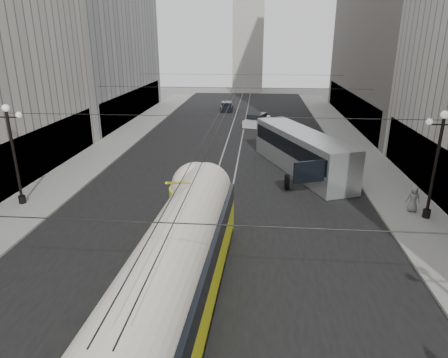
# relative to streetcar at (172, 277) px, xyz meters

# --- Properties ---
(road) EXTENTS (20.00, 85.00, 0.02)m
(road) POSITION_rel_streetcar_xyz_m (0.50, 24.77, -1.97)
(road) COLOR black
(road) RESTS_ON ground
(sidewalk_left) EXTENTS (4.00, 72.00, 0.15)m
(sidewalk_left) POSITION_rel_streetcar_xyz_m (-11.50, 28.27, -1.89)
(sidewalk_left) COLOR gray
(sidewalk_left) RESTS_ON ground
(sidewalk_right) EXTENTS (4.00, 72.00, 0.15)m
(sidewalk_right) POSITION_rel_streetcar_xyz_m (12.50, 28.27, -1.89)
(sidewalk_right) COLOR gray
(sidewalk_right) RESTS_ON ground
(rail_left) EXTENTS (0.12, 85.00, 0.04)m
(rail_left) POSITION_rel_streetcar_xyz_m (-0.25, 24.77, -1.97)
(rail_left) COLOR gray
(rail_left) RESTS_ON ground
(rail_right) EXTENTS (0.12, 85.00, 0.04)m
(rail_right) POSITION_rel_streetcar_xyz_m (1.25, 24.77, -1.97)
(rail_right) COLOR gray
(rail_right) RESTS_ON ground
(building_left_far) EXTENTS (12.60, 28.60, 28.60)m
(building_left_far) POSITION_rel_streetcar_xyz_m (-19.49, 40.27, 12.34)
(building_left_far) COLOR #999999
(building_left_far) RESTS_ON ground
(distant_tower) EXTENTS (6.00, 6.00, 31.36)m
(distant_tower) POSITION_rel_streetcar_xyz_m (0.50, 72.27, 13.00)
(distant_tower) COLOR #B2AFA8
(distant_tower) RESTS_ON ground
(lamppost_left_mid) EXTENTS (1.86, 0.44, 6.37)m
(lamppost_left_mid) POSITION_rel_streetcar_xyz_m (-12.10, 10.27, 1.78)
(lamppost_left_mid) COLOR black
(lamppost_left_mid) RESTS_ON sidewalk_left
(lamppost_right_mid) EXTENTS (1.86, 0.44, 6.37)m
(lamppost_right_mid) POSITION_rel_streetcar_xyz_m (13.10, 10.27, 1.78)
(lamppost_right_mid) COLOR black
(lamppost_right_mid) RESTS_ON sidewalk_right
(catenary) EXTENTS (25.00, 72.00, 0.23)m
(catenary) POSITION_rel_streetcar_xyz_m (0.62, 23.76, 3.92)
(catenary) COLOR black
(catenary) RESTS_ON ground
(streetcar) EXTENTS (3.55, 18.35, 4.03)m
(streetcar) POSITION_rel_streetcar_xyz_m (0.00, 0.00, 0.00)
(streetcar) COLOR yellow
(streetcar) RESTS_ON ground
(city_bus) EXTENTS (7.23, 13.26, 3.25)m
(city_bus) POSITION_rel_streetcar_xyz_m (6.46, 19.01, -0.19)
(city_bus) COLOR #B5B8BA
(city_bus) RESTS_ON ground
(sedan_white_far) EXTENTS (3.43, 5.13, 1.50)m
(sedan_white_far) POSITION_rel_streetcar_xyz_m (2.77, 36.63, -1.29)
(sedan_white_far) COLOR white
(sedan_white_far) RESTS_ON ground
(sedan_dark_far) EXTENTS (1.85, 4.11, 1.28)m
(sedan_dark_far) POSITION_rel_streetcar_xyz_m (-1.82, 47.25, -1.39)
(sedan_dark_far) COLOR black
(sedan_dark_far) RESTS_ON ground
(pedestrian_sidewalk_right) EXTENTS (0.84, 0.57, 1.61)m
(pedestrian_sidewalk_right) POSITION_rel_streetcar_xyz_m (12.55, 11.11, -1.01)
(pedestrian_sidewalk_right) COLOR slate
(pedestrian_sidewalk_right) RESTS_ON sidewalk_right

